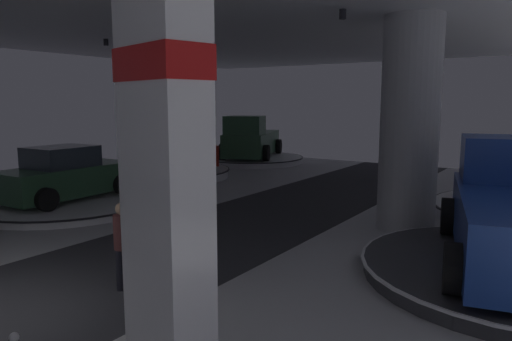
% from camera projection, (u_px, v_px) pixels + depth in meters
% --- Properties ---
extents(column_right, '(1.49, 1.49, 5.50)m').
position_uv_depth(column_right, '(410.00, 125.00, 12.11)').
color(column_right, '#ADADB2').
rests_on(column_right, ground).
extents(brand_sign_pylon, '(1.38, 0.93, 4.49)m').
position_uv_depth(brand_sign_pylon, '(166.00, 197.00, 5.16)').
color(brand_sign_pylon, slate).
rests_on(brand_sign_pylon, ground).
extents(display_platform_deep_left, '(5.68, 5.68, 0.33)m').
position_uv_depth(display_platform_deep_left, '(252.00, 159.00, 26.27)').
color(display_platform_deep_left, silver).
rests_on(display_platform_deep_left, ground).
extents(pickup_truck_deep_left, '(4.11, 5.70, 2.30)m').
position_uv_depth(pickup_truck_deep_left, '(251.00, 140.00, 25.80)').
color(pickup_truck_deep_left, '#2D5638').
rests_on(pickup_truck_deep_left, display_platform_deep_left).
extents(display_platform_mid_left, '(5.87, 5.87, 0.25)m').
position_uv_depth(display_platform_mid_left, '(68.00, 202.00, 15.16)').
color(display_platform_mid_left, silver).
rests_on(display_platform_mid_left, ground).
extents(display_car_mid_left, '(2.40, 4.31, 1.71)m').
position_uv_depth(display_car_mid_left, '(66.00, 175.00, 15.01)').
color(display_car_mid_left, '#2D5638').
rests_on(display_car_mid_left, display_platform_mid_left).
extents(display_platform_far_left, '(5.40, 5.40, 0.37)m').
position_uv_depth(display_platform_far_left, '(169.00, 173.00, 21.06)').
color(display_platform_far_left, silver).
rests_on(display_platform_far_left, ground).
extents(display_car_far_left, '(4.13, 4.34, 1.71)m').
position_uv_depth(display_car_far_left, '(168.00, 152.00, 20.92)').
color(display_car_far_left, maroon).
rests_on(display_car_far_left, display_platform_far_left).
extents(visitor_walking_near, '(0.32, 0.32, 1.59)m').
position_uv_depth(visitor_walking_near, '(123.00, 240.00, 8.36)').
color(visitor_walking_near, black).
rests_on(visitor_walking_near, ground).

